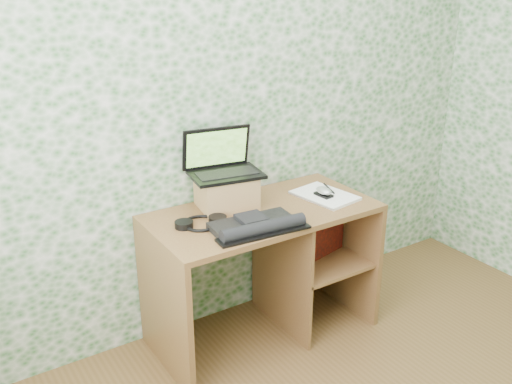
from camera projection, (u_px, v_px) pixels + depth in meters
wall_back at (231, 95)px, 3.00m from camera, size 3.50×0.00×3.50m
desk at (272, 250)px, 3.12m from camera, size 1.20×0.60×0.75m
riser at (226, 192)px, 2.98m from camera, size 0.32×0.28×0.17m
laptop at (222, 164)px, 2.95m from camera, size 0.40×0.31×0.24m
keyboard at (257, 225)px, 2.74m from camera, size 0.48×0.27×0.07m
headphones at (201, 223)px, 2.79m from camera, size 0.26×0.22×0.03m
notepad at (325, 195)px, 3.13m from camera, size 0.28×0.37×0.02m
mouse at (324, 193)px, 3.10m from camera, size 0.08×0.11×0.04m
pen at (329, 188)px, 3.20m from camera, size 0.06×0.15×0.01m
red_box at (323, 226)px, 3.24m from camera, size 0.29×0.15×0.33m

